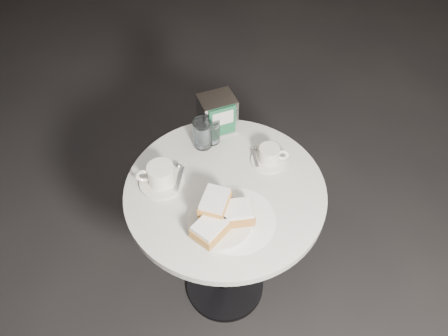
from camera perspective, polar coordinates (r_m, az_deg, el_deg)
ground at (r=2.14m, az=0.11°, el=-15.07°), size 7.00×7.00×0.00m
cafe_table at (r=1.67m, az=0.14°, el=-6.88°), size 0.70×0.70×0.74m
sugar_spill at (r=1.43m, az=1.46°, el=-6.71°), size 0.31×0.31×0.00m
beignet_plate at (r=1.39m, az=-0.48°, el=-6.43°), size 0.27×0.27×0.10m
coffee_cup_left at (r=1.51m, az=-8.25°, el=-1.07°), size 0.17×0.17×0.08m
coffee_cup_right at (r=1.58m, az=5.93°, el=1.62°), size 0.16×0.16×0.07m
water_glass_left at (r=1.61m, az=-2.82°, el=4.48°), size 0.09×0.09×0.11m
water_glass_right at (r=1.63m, az=-1.63°, el=4.86°), size 0.07×0.07×0.10m
napkin_dispenser at (r=1.66m, az=-0.87°, el=7.06°), size 0.15×0.13×0.15m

